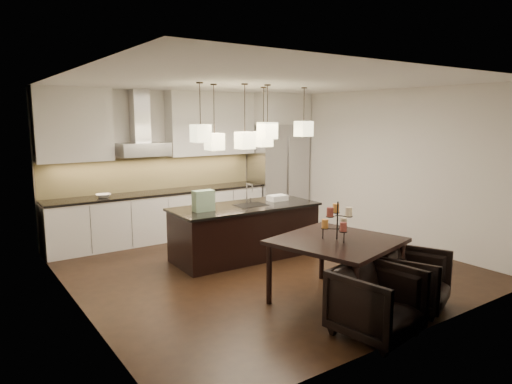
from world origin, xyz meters
TOP-DOWN VIEW (x-y plane):
  - floor at (0.00, 0.00)m, footprint 5.50×5.50m
  - ceiling at (0.00, 0.00)m, footprint 5.50×5.50m
  - wall_back at (0.00, 2.76)m, footprint 5.50×0.02m
  - wall_front at (0.00, -2.76)m, footprint 5.50×0.02m
  - wall_left at (-2.76, 0.00)m, footprint 0.02×5.50m
  - wall_right at (2.76, 0.00)m, footprint 0.02×5.50m
  - refrigerator at (2.10, 2.38)m, footprint 1.20×0.72m
  - fridge_panel at (2.10, 2.38)m, footprint 1.26×0.72m
  - lower_cabinets at (-0.62, 2.43)m, footprint 4.21×0.62m
  - countertop at (-0.62, 2.43)m, footprint 4.21×0.66m
  - backsplash at (-0.62, 2.73)m, footprint 4.21×0.02m
  - upper_cab_left at (-2.10, 2.57)m, footprint 1.25×0.35m
  - upper_cab_right at (0.55, 2.57)m, footprint 1.85×0.35m
  - hood_canopy at (-0.93, 2.48)m, footprint 0.90×0.52m
  - hood_chimney at (-0.93, 2.59)m, footprint 0.30×0.28m
  - fruit_bowl at (-1.72, 2.38)m, footprint 0.31×0.31m
  - island_body at (0.05, 0.59)m, footprint 2.39×1.01m
  - island_top at (0.05, 0.59)m, footprint 2.46×1.08m
  - faucet at (0.15, 0.68)m, footprint 0.10×0.23m
  - tote_bag at (-0.72, 0.58)m, footprint 0.33×0.18m
  - food_container at (0.76, 0.65)m, footprint 0.33×0.24m
  - dining_table at (-0.05, -1.63)m, footprint 1.63×1.63m
  - candelabra at (-0.05, -1.63)m, footprint 0.47×0.47m
  - candle_a at (0.09, -1.59)m, footprint 0.10×0.10m
  - candle_b at (-0.16, -1.52)m, footprint 0.10×0.10m
  - candle_c at (-0.10, -1.77)m, footprint 0.10×0.10m
  - candle_d at (0.04, -1.51)m, footprint 0.10×0.10m
  - candle_e at (-0.19, -1.64)m, footprint 0.10×0.10m
  - candle_f at (0.00, -1.76)m, footprint 0.10×0.10m
  - armchair_left at (-0.36, -2.54)m, footprint 0.91×0.93m
  - armchair_right at (0.61, -2.30)m, footprint 0.99×1.00m
  - pendant_a at (-0.80, 0.47)m, footprint 0.24×0.24m
  - pendant_b at (-0.47, 0.65)m, footprint 0.24×0.24m
  - pendant_c at (0.28, 0.29)m, footprint 0.24×0.24m
  - pendant_d at (0.54, 0.76)m, footprint 0.24×0.24m
  - pendant_e at (1.17, 0.46)m, footprint 0.24×0.24m
  - pendant_f at (-0.11, 0.34)m, footprint 0.24×0.24m

SIDE VIEW (x-z plane):
  - floor at x=0.00m, z-range -0.02..0.00m
  - armchair_right at x=0.61m, z-range 0.00..0.70m
  - armchair_left at x=-0.36m, z-range 0.00..0.74m
  - dining_table at x=-0.05m, z-range 0.00..0.81m
  - island_body at x=0.05m, z-range 0.00..0.83m
  - lower_cabinets at x=-0.62m, z-range 0.00..0.88m
  - island_top at x=0.05m, z-range 0.83..0.87m
  - countertop at x=-0.62m, z-range 0.88..0.92m
  - food_container at x=0.76m, z-range 0.87..0.96m
  - fruit_bowl at x=-1.72m, z-range 0.92..0.98m
  - candle_a at x=0.09m, z-range 0.95..1.05m
  - candle_b at x=-0.16m, z-range 0.95..1.05m
  - candle_c at x=-0.10m, z-range 0.95..1.05m
  - tote_bag at x=-0.72m, z-range 0.87..1.19m
  - candelabra at x=-0.05m, z-range 0.81..1.28m
  - faucet at x=0.15m, z-range 0.87..1.23m
  - refrigerator at x=2.10m, z-range 0.00..2.15m
  - candle_d at x=0.04m, z-range 1.12..1.23m
  - candle_e at x=-0.19m, z-range 1.12..1.23m
  - candle_f at x=0.00m, z-range 1.12..1.23m
  - backsplash at x=-0.62m, z-range 0.92..1.55m
  - wall_back at x=0.00m, z-range 0.00..2.80m
  - wall_front at x=0.00m, z-range 0.00..2.80m
  - wall_left at x=-2.76m, z-range 0.00..2.80m
  - wall_right at x=2.76m, z-range 0.00..2.80m
  - hood_canopy at x=-0.93m, z-range 1.60..1.84m
  - pendant_b at x=-0.47m, z-range 1.79..2.05m
  - pendant_d at x=0.54m, z-range 1.81..2.07m
  - pendant_f at x=-0.11m, z-range 1.82..2.08m
  - pendant_a at x=-0.80m, z-range 1.93..2.19m
  - pendant_c at x=0.28m, z-range 1.96..2.22m
  - pendant_e at x=1.17m, z-range 1.98..2.24m
  - upper_cab_left at x=-2.10m, z-range 1.55..2.80m
  - upper_cab_right at x=0.55m, z-range 1.55..2.80m
  - hood_chimney at x=-0.93m, z-range 1.84..2.80m
  - fridge_panel at x=2.10m, z-range 2.15..2.80m
  - ceiling at x=0.00m, z-range 2.80..2.82m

